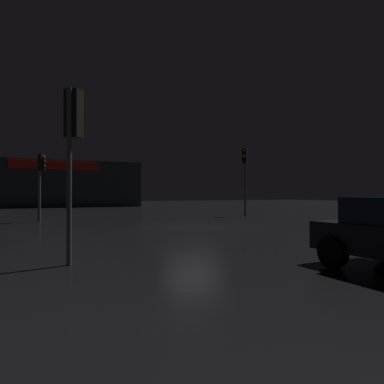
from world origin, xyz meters
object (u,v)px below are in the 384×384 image
at_px(traffic_signal_opposite, 245,169).
at_px(traffic_signal_cross_left, 41,175).
at_px(store_building, 51,184).
at_px(traffic_signal_cross_right, 73,130).

relative_size(traffic_signal_opposite, traffic_signal_cross_left, 1.26).
distance_m(store_building, traffic_signal_cross_right, 37.55).
xyz_separation_m(traffic_signal_cross_left, traffic_signal_cross_right, (-0.11, -12.99, 0.30)).
distance_m(traffic_signal_opposite, traffic_signal_cross_left, 12.70).
distance_m(store_building, traffic_signal_opposite, 27.16).
bearing_deg(traffic_signal_opposite, traffic_signal_cross_left, 176.79).
height_order(store_building, traffic_signal_cross_right, store_building).
xyz_separation_m(store_building, traffic_signal_cross_left, (-2.52, -24.48, -0.13)).
bearing_deg(traffic_signal_opposite, store_building, 111.93).
bearing_deg(store_building, traffic_signal_cross_right, -94.02).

